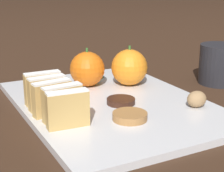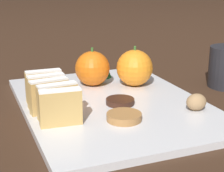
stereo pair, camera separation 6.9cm
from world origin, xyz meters
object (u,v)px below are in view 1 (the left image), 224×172
(orange_near, at_px, (129,67))
(chocolate_cookie, at_px, (121,101))
(walnut, at_px, (197,99))
(orange_far, at_px, (87,69))
(coffee_mug, at_px, (220,64))

(orange_near, xyz_separation_m, chocolate_cookie, (-0.07, -0.10, -0.03))
(walnut, relative_size, chocolate_cookie, 0.70)
(orange_near, height_order, chocolate_cookie, orange_near)
(orange_far, relative_size, walnut, 2.23)
(orange_near, height_order, coffee_mug, orange_near)
(walnut, bearing_deg, coffee_mug, 36.15)
(chocolate_cookie, relative_size, coffee_mug, 0.42)
(orange_far, relative_size, chocolate_cookie, 1.56)
(orange_near, xyz_separation_m, orange_far, (-0.08, 0.03, -0.00))
(orange_far, height_order, coffee_mug, orange_far)
(orange_far, height_order, walnut, orange_far)
(orange_far, xyz_separation_m, walnut, (0.12, -0.21, -0.02))
(orange_near, distance_m, coffee_mug, 0.22)
(coffee_mug, bearing_deg, orange_near, 166.74)
(orange_far, bearing_deg, chocolate_cookie, -85.72)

